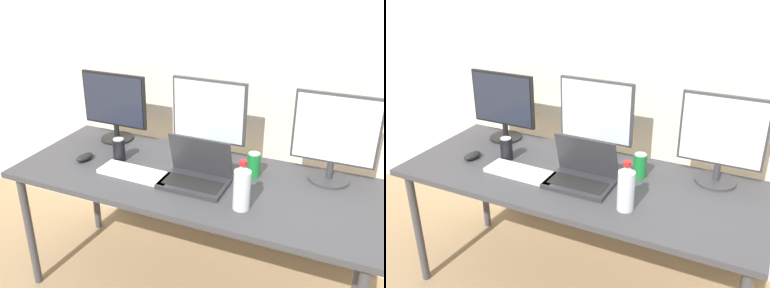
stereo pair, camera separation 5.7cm
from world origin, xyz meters
TOP-DOWN VIEW (x-y plane):
  - wall_back at (0.00, 0.59)m, footprint 7.00×0.08m
  - work_desk at (0.00, 0.00)m, footprint 1.83×0.72m
  - monitor_left at (-0.61, 0.25)m, footprint 0.41×0.19m
  - monitor_center at (-0.01, 0.24)m, footprint 0.41×0.21m
  - monitor_right at (0.63, 0.24)m, footprint 0.40×0.20m
  - laptop_silver at (0.05, -0.05)m, footprint 0.32×0.22m
  - keyboard_main at (-0.27, -0.10)m, footprint 0.39×0.14m
  - mouse_by_keyboard at (-0.61, -0.07)m, footprint 0.08×0.12m
  - water_bottle at (0.32, -0.18)m, footprint 0.08×0.08m
  - soda_can_near_keyboard at (0.28, 0.13)m, footprint 0.07×0.07m
  - soda_can_by_laptop at (-0.44, 0.01)m, footprint 0.07×0.07m

SIDE VIEW (x-z plane):
  - work_desk at x=0.00m, z-range 0.31..1.05m
  - keyboard_main at x=-0.27m, z-range 0.74..0.76m
  - mouse_by_keyboard at x=-0.61m, z-range 0.74..0.78m
  - laptop_silver at x=0.05m, z-range 0.68..0.91m
  - soda_can_near_keyboard at x=0.28m, z-range 0.74..0.87m
  - soda_can_by_laptop at x=-0.44m, z-range 0.74..0.87m
  - water_bottle at x=0.32m, z-range 0.73..0.96m
  - monitor_left at x=-0.61m, z-range 0.75..1.16m
  - monitor_center at x=-0.01m, z-range 0.75..1.20m
  - monitor_right at x=0.63m, z-range 0.75..1.20m
  - wall_back at x=0.00m, z-range 0.00..2.60m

